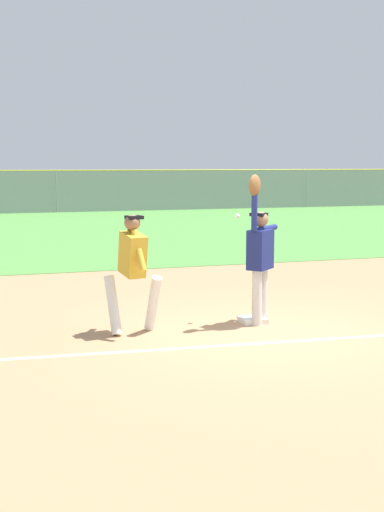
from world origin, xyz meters
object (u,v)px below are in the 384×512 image
runner (133,265)px  parked_car_blue (112,194)px  baseball (237,216)px  fielder (260,252)px  parked_car_green (33,196)px  first_base (253,320)px

runner → parked_car_blue: runner is taller
parked_car_blue → baseball: bearing=-102.7°
parked_car_blue → runner: bearing=-105.9°
fielder → parked_car_green: bearing=-39.5°
parked_car_green → parked_car_blue: (4.51, 0.27, 0.00)m
first_base → runner: 2.13m
runner → parked_car_green: runner is taller
runner → parked_car_blue: (5.45, 29.46, -0.32)m
first_base → parked_car_green: (-0.96, 29.11, 0.63)m
fielder → first_base: bearing=-22.1°
fielder → parked_car_blue: bearing=-48.2°
fielder → runner: fielder is taller
runner → parked_car_blue: 29.96m
fielder → parked_car_green: fielder is taller
parked_car_green → parked_car_blue: size_ratio=0.99×
first_base → parked_car_blue: bearing=83.1°
parked_car_green → first_base: bearing=-83.9°
first_base → parked_car_green: size_ratio=0.08×
fielder → runner: 1.95m
first_base → baseball: baseball is taller
baseball → parked_car_green: (-0.78, 28.91, -0.97)m
runner → baseball: (1.71, 0.28, 0.64)m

